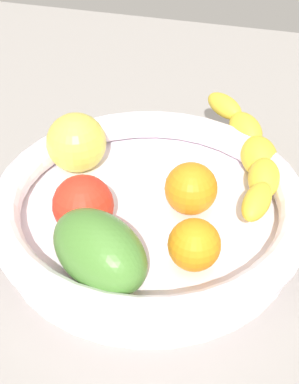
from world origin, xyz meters
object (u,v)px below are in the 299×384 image
fruit_bowl (150,209)px  mango_green (99,251)px  orange_front (191,188)px  apple_yellow (76,143)px  banana_draped_left (252,152)px  orange_mid_left (194,245)px  tomato_red (83,205)px

fruit_bowl → mango_green: (-10.33, 2.06, 2.90)cm
orange_front → apple_yellow: bearing=74.4°
fruit_bowl → apple_yellow: bearing=60.4°
fruit_bowl → banana_draped_left: 14.54cm
orange_front → banana_draped_left: bearing=-31.9°
orange_mid_left → mango_green: bearing=116.1°
orange_mid_left → apple_yellow: bearing=53.8°
banana_draped_left → apple_yellow: apple_yellow is taller
mango_green → tomato_red: size_ratio=1.70×
banana_draped_left → orange_mid_left: orange_mid_left is taller
banana_draped_left → orange_mid_left: bearing=168.6°
mango_green → apple_yellow: (16.37, 8.57, 0.08)cm
tomato_red → apple_yellow: (10.19, 4.62, 0.35)cm
banana_draped_left → fruit_bowl: bearing=138.0°
fruit_bowl → orange_front: 5.11cm
fruit_bowl → orange_mid_left: (-6.28, -6.22, 2.03)cm
banana_draped_left → orange_front: 10.35cm
orange_front → mango_green: mango_green is taller
apple_yellow → mango_green: bearing=-152.4°
apple_yellow → orange_mid_left: bearing=-126.2°
orange_front → apple_yellow: 15.35cm
orange_mid_left → tomato_red: bearing=80.1°
orange_mid_left → tomato_red: tomato_red is taller
banana_draped_left → mango_green: 24.06cm
orange_front → apple_yellow: size_ratio=0.81×
fruit_bowl → orange_front: (1.90, -4.14, 2.30)cm
fruit_bowl → tomato_red: (-4.16, 6.01, 2.62)cm
banana_draped_left → orange_front: bearing=148.1°
orange_front → orange_mid_left: orange_front is taller
fruit_bowl → mango_green: mango_green is taller
mango_green → tomato_red: bearing=32.6°
orange_mid_left → tomato_red: (2.12, 12.22, 0.60)cm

